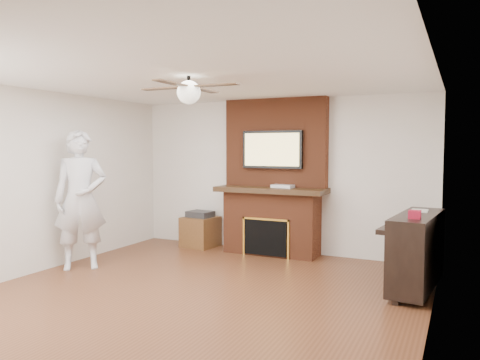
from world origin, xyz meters
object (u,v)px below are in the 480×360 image
at_px(side_table, 200,230).
at_px(fireplace, 273,192).
at_px(piano, 416,250).
at_px(person, 81,200).

bearing_deg(side_table, fireplace, 9.48).
height_order(fireplace, side_table, fireplace).
xyz_separation_m(fireplace, side_table, (-1.32, -0.07, -0.71)).
bearing_deg(side_table, piano, -9.72).
xyz_separation_m(fireplace, person, (-2.10, -2.06, -0.01)).
relative_size(fireplace, piano, 1.73).
bearing_deg(fireplace, piano, -26.17).
bearing_deg(person, piano, -30.23).
bearing_deg(piano, side_table, 169.50).
bearing_deg(fireplace, person, -135.59).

